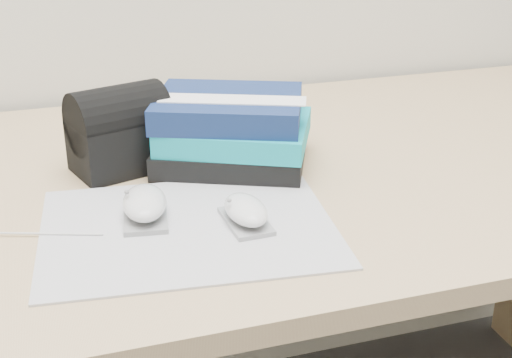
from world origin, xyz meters
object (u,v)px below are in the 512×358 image
object	(u,v)px
mouse_rear	(145,205)
pouch	(119,130)
mouse_front	(246,212)
book_stack	(232,131)
desk	(264,272)

from	to	relation	value
mouse_rear	pouch	xyz separation A→B (m)	(-0.01, 0.18, 0.04)
mouse_rear	mouse_front	bearing A→B (deg)	-24.42
mouse_front	pouch	distance (m)	0.27
mouse_front	pouch	bearing A→B (deg)	118.32
book_stack	pouch	xyz separation A→B (m)	(-0.17, 0.03, 0.01)
mouse_front	book_stack	bearing A→B (deg)	79.08
mouse_front	book_stack	world-z (taller)	book_stack
mouse_front	pouch	world-z (taller)	pouch
book_stack	mouse_front	bearing A→B (deg)	-100.92
mouse_rear	pouch	size ratio (longest dim) A/B	0.69
mouse_rear	desk	bearing A→B (deg)	40.09
mouse_rear	mouse_front	size ratio (longest dim) A/B	1.18
desk	pouch	world-z (taller)	pouch
desk	book_stack	distance (m)	0.30
mouse_front	mouse_rear	bearing A→B (deg)	155.58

